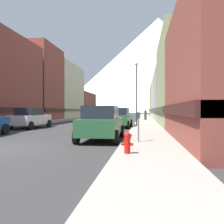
# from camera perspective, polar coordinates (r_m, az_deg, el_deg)

# --- Properties ---
(sidewalk_left) EXTENTS (2.50, 100.00, 0.15)m
(sidewalk_left) POSITION_cam_1_polar(r_m,az_deg,el_deg) (45.25, -7.96, -1.46)
(sidewalk_left) COLOR gray
(sidewalk_left) RESTS_ON ground
(sidewalk_right) EXTENTS (2.50, 100.00, 0.15)m
(sidewalk_right) POSITION_cam_1_polar(r_m,az_deg,el_deg) (43.57, 8.08, -1.54)
(sidewalk_right) COLOR gray
(sidewalk_right) RESTS_ON ground
(storefront_left_2) EXTENTS (8.43, 8.05, 11.51)m
(storefront_left_2) POSITION_cam_1_polar(r_m,az_deg,el_deg) (38.81, -19.32, 6.34)
(storefront_left_2) COLOR brown
(storefront_left_2) RESTS_ON ground
(storefront_left_3) EXTENTS (7.42, 13.28, 10.65)m
(storefront_left_3) POSITION_cam_1_polar(r_m,az_deg,el_deg) (48.49, -12.91, 4.66)
(storefront_left_3) COLOR beige
(storefront_left_3) RESTS_ON ground
(storefront_left_4) EXTENTS (9.75, 13.04, 6.05)m
(storefront_left_4) POSITION_cam_1_polar(r_m,az_deg,el_deg) (61.56, -9.47, 1.68)
(storefront_left_4) COLOR brown
(storefront_left_4) RESTS_ON ground
(storefront_right_1) EXTENTS (9.04, 11.62, 8.56)m
(storefront_right_1) POSITION_cam_1_polar(r_m,az_deg,el_deg) (24.02, 22.03, 6.51)
(storefront_right_1) COLOR #8C9966
(storefront_right_1) RESTS_ON ground
(storefront_right_2) EXTENTS (9.24, 8.73, 7.25)m
(storefront_right_2) POSITION_cam_1_polar(r_m,az_deg,el_deg) (34.42, 17.78, 3.62)
(storefront_right_2) COLOR #99A5B2
(storefront_right_2) RESTS_ON ground
(storefront_right_3) EXTENTS (9.05, 9.59, 7.13)m
(storefront_right_3) POSITION_cam_1_polar(r_m,az_deg,el_deg) (43.98, 15.44, 2.84)
(storefront_right_3) COLOR beige
(storefront_right_3) RESTS_ON ground
(storefront_right_4) EXTENTS (9.16, 12.63, 7.31)m
(storefront_right_4) POSITION_cam_1_polar(r_m,az_deg,el_deg) (55.60, 13.88, 2.43)
(storefront_right_4) COLOR #8C9966
(storefront_right_4) RESTS_ON ground
(car_left_1) EXTENTS (2.22, 4.47, 1.78)m
(car_left_1) POSITION_cam_1_polar(r_m,az_deg,el_deg) (21.52, -19.31, -1.37)
(car_left_1) COLOR silver
(car_left_1) RESTS_ON ground
(car_right_0) EXTENTS (2.11, 4.42, 1.78)m
(car_right_0) POSITION_cam_1_polar(r_m,az_deg,el_deg) (12.21, -2.55, -2.70)
(car_right_0) COLOR #265933
(car_right_0) RESTS_ON ground
(car_right_1) EXTENTS (2.17, 4.45, 1.78)m
(car_right_1) POSITION_cam_1_polar(r_m,az_deg,el_deg) (21.15, 1.81, -1.38)
(car_right_1) COLOR #265933
(car_right_1) RESTS_ON ground
(fire_hydrant_near) EXTENTS (0.40, 0.22, 0.70)m
(fire_hydrant_near) POSITION_cam_1_polar(r_m,az_deg,el_deg) (7.71, 3.77, -7.33)
(fire_hydrant_near) COLOR red
(fire_hydrant_near) RESTS_ON sidewalk_right
(parking_meter_near) EXTENTS (0.14, 0.10, 1.33)m
(parking_meter_near) POSITION_cam_1_polar(r_m,az_deg,el_deg) (10.56, 6.49, -2.57)
(parking_meter_near) COLOR #595960
(parking_meter_near) RESTS_ON sidewalk_right
(potted_plant_0) EXTENTS (0.66, 0.66, 1.03)m
(potted_plant_0) POSITION_cam_1_polar(r_m,az_deg,el_deg) (28.46, -19.41, -1.21)
(potted_plant_0) COLOR gray
(potted_plant_0) RESTS_ON sidewalk_left
(potted_plant_1) EXTENTS (0.54, 0.54, 0.91)m
(potted_plant_1) POSITION_cam_1_polar(r_m,az_deg,el_deg) (29.36, -18.51, -1.38)
(potted_plant_1) COLOR gray
(potted_plant_1) RESTS_ON sidewalk_left
(pedestrian_0) EXTENTS (0.36, 0.36, 1.60)m
(pedestrian_0) POSITION_cam_1_polar(r_m,az_deg,el_deg) (34.73, 8.18, -0.70)
(pedestrian_0) COLOR #333338
(pedestrian_0) RESTS_ON sidewalk_right
(streetlamp_right) EXTENTS (0.36, 0.36, 5.86)m
(streetlamp_right) POSITION_cam_1_polar(r_m,az_deg,el_deg) (21.59, 6.06, 6.86)
(streetlamp_right) COLOR black
(streetlamp_right) RESTS_ON sidewalk_right
(mountain_backdrop) EXTENTS (224.76, 224.76, 106.00)m
(mountain_backdrop) POSITION_cam_1_polar(r_m,az_deg,el_deg) (273.92, 11.24, 11.24)
(mountain_backdrop) COLOR silver
(mountain_backdrop) RESTS_ON ground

